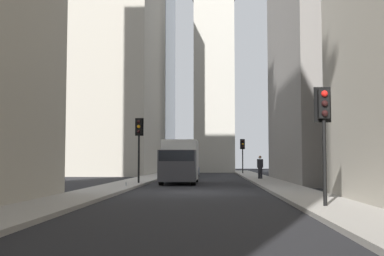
% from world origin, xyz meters
% --- Properties ---
extents(ground_plane, '(135.00, 135.00, 0.00)m').
position_xyz_m(ground_plane, '(0.00, 0.00, 0.00)').
color(ground_plane, black).
extents(sidewalk_right, '(90.00, 2.20, 0.14)m').
position_xyz_m(sidewalk_right, '(0.00, 4.50, 0.07)').
color(sidewalk_right, gray).
rests_on(sidewalk_right, ground_plane).
extents(sidewalk_left, '(90.00, 2.20, 0.14)m').
position_xyz_m(sidewalk_left, '(0.00, -4.50, 0.07)').
color(sidewalk_left, gray).
rests_on(sidewalk_left, ground_plane).
extents(building_left_midfar, '(15.89, 10.50, 21.55)m').
position_xyz_m(building_left_midfar, '(11.34, -10.59, 10.78)').
color(building_left_midfar, gray).
rests_on(building_left_midfar, ground_plane).
extents(building_right_far, '(19.78, 10.00, 27.37)m').
position_xyz_m(building_right_far, '(31.19, 10.60, 13.68)').
color(building_right_far, '#A8A091').
rests_on(building_right_far, ground_plane).
extents(church_spire, '(5.66, 5.66, 34.86)m').
position_xyz_m(church_spire, '(39.80, -0.94, 18.21)').
color(church_spire, '#B7B2A5').
rests_on(church_spire, ground_plane).
extents(delivery_truck, '(6.46, 2.25, 2.84)m').
position_xyz_m(delivery_truck, '(8.69, 1.40, 1.46)').
color(delivery_truck, silver).
rests_on(delivery_truck, ground_plane).
extents(sedan_navy, '(4.30, 1.78, 1.42)m').
position_xyz_m(sedan_navy, '(20.30, 1.40, 0.66)').
color(sedan_navy, navy).
rests_on(sedan_navy, ground_plane).
extents(traffic_light_foreground, '(0.43, 0.52, 3.65)m').
position_xyz_m(traffic_light_foreground, '(-8.33, -4.16, 2.81)').
color(traffic_light_foreground, black).
rests_on(traffic_light_foreground, sidewalk_left).
extents(traffic_light_midblock, '(0.43, 0.52, 4.00)m').
position_xyz_m(traffic_light_midblock, '(6.57, 3.80, 3.08)').
color(traffic_light_midblock, black).
rests_on(traffic_light_midblock, sidewalk_right).
extents(traffic_light_far_junction, '(0.43, 0.52, 3.70)m').
position_xyz_m(traffic_light_far_junction, '(29.79, -3.99, 2.86)').
color(traffic_light_far_junction, black).
rests_on(traffic_light_far_junction, sidewalk_left).
extents(pedestrian, '(0.26, 0.44, 1.74)m').
position_xyz_m(pedestrian, '(13.93, -4.34, 1.08)').
color(pedestrian, black).
rests_on(pedestrian, sidewalk_left).
extents(discarded_bottle, '(0.07, 0.07, 0.27)m').
position_xyz_m(discarded_bottle, '(3.22, 3.98, 0.25)').
color(discarded_bottle, '#999EA3').
rests_on(discarded_bottle, sidewalk_right).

